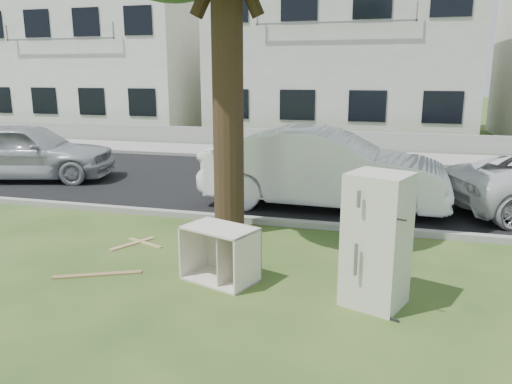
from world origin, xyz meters
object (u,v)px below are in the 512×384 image
(fridge, at_px, (377,240))
(cabinet, at_px, (220,254))
(car_center, at_px, (324,168))
(car_left, at_px, (26,151))

(fridge, relative_size, cabinet, 1.69)
(fridge, bearing_deg, cabinet, -164.01)
(cabinet, height_order, car_center, car_center)
(car_center, xyz_separation_m, car_left, (-8.16, 0.75, -0.07))
(cabinet, relative_size, car_left, 0.22)
(cabinet, xyz_separation_m, car_left, (-7.31, 5.07, 0.40))
(fridge, height_order, car_left, fridge)
(fridge, xyz_separation_m, car_center, (-1.27, 4.51, 0.01))
(cabinet, height_order, car_left, car_left)
(fridge, relative_size, car_center, 0.33)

